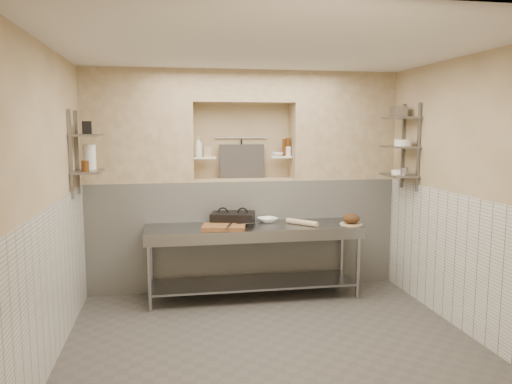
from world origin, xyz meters
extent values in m
cube|color=#4F4A46|center=(0.00, 0.00, -0.05)|extent=(4.00, 3.90, 0.10)
cube|color=silver|center=(0.00, 0.00, 2.85)|extent=(4.00, 3.90, 0.10)
cube|color=#C7AF88|center=(-2.05, 0.00, 1.40)|extent=(0.10, 3.90, 2.80)
cube|color=#C7AF88|center=(2.05, 0.00, 1.40)|extent=(0.10, 3.90, 2.80)
cube|color=#C7AF88|center=(0.00, 2.00, 1.40)|extent=(4.00, 0.10, 2.80)
cube|color=#C7AF88|center=(0.00, -2.00, 1.40)|extent=(4.00, 0.10, 2.80)
cube|color=silver|center=(0.00, 1.75, 0.70)|extent=(4.00, 0.40, 1.40)
cube|color=#C7AF88|center=(0.00, 1.75, 1.41)|extent=(1.30, 0.40, 0.02)
cube|color=#C7AF88|center=(-1.33, 1.75, 2.10)|extent=(1.35, 0.40, 1.40)
cube|color=#C7AF88|center=(1.33, 1.75, 2.10)|extent=(1.35, 0.40, 1.40)
cube|color=#C7AF88|center=(0.00, 1.75, 2.60)|extent=(1.30, 0.40, 0.40)
cube|color=silver|center=(-1.99, 0.00, 0.70)|extent=(0.02, 3.90, 1.40)
cube|color=silver|center=(1.99, 0.00, 0.70)|extent=(0.02, 3.90, 1.40)
cube|color=white|center=(-0.50, 1.75, 1.70)|extent=(0.28, 0.16, 0.02)
cube|color=white|center=(0.50, 1.75, 1.70)|extent=(0.28, 0.16, 0.02)
cylinder|color=gray|center=(0.00, 1.92, 1.95)|extent=(0.70, 0.02, 0.02)
cylinder|color=black|center=(0.00, 1.90, 1.78)|extent=(0.02, 0.02, 0.30)
cube|color=#383330|center=(0.00, 1.85, 1.64)|extent=(0.60, 0.08, 0.45)
cube|color=slate|center=(-1.98, 1.25, 1.80)|extent=(0.03, 0.03, 0.95)
cube|color=slate|center=(-1.98, 0.85, 1.80)|extent=(0.03, 0.03, 0.95)
cube|color=slate|center=(-1.84, 1.05, 1.60)|extent=(0.30, 0.50, 0.02)
cube|color=slate|center=(-1.84, 1.05, 2.00)|extent=(0.30, 0.50, 0.03)
cube|color=slate|center=(1.98, 1.25, 1.85)|extent=(0.03, 0.03, 1.05)
cube|color=slate|center=(1.98, 0.85, 1.85)|extent=(0.03, 0.03, 1.05)
cube|color=slate|center=(1.84, 1.05, 1.50)|extent=(0.30, 0.50, 0.02)
cube|color=slate|center=(1.84, 1.05, 1.85)|extent=(0.30, 0.50, 0.02)
cube|color=slate|center=(1.84, 1.05, 2.20)|extent=(0.30, 0.50, 0.03)
cube|color=gray|center=(0.04, 1.20, 0.88)|extent=(2.60, 0.70, 0.04)
cube|color=gray|center=(0.04, 1.20, 0.18)|extent=(2.45, 0.60, 0.03)
cube|color=gray|center=(0.04, 0.87, 0.82)|extent=(2.60, 0.02, 0.12)
cylinder|color=gray|center=(-1.20, 0.91, 0.43)|extent=(0.04, 0.04, 0.86)
cylinder|color=gray|center=(-1.20, 1.49, 0.43)|extent=(0.04, 0.04, 0.86)
cylinder|color=gray|center=(1.28, 0.91, 0.43)|extent=(0.04, 0.04, 0.86)
cylinder|color=gray|center=(1.28, 1.49, 0.43)|extent=(0.04, 0.04, 0.86)
cube|color=black|center=(-0.19, 1.36, 0.95)|extent=(0.60, 0.50, 0.09)
cube|color=black|center=(-0.19, 1.36, 1.02)|extent=(0.60, 0.50, 0.05)
cube|color=brown|center=(-0.34, 1.06, 0.92)|extent=(0.56, 0.44, 0.05)
cube|color=gray|center=(-0.05, 1.11, 0.95)|extent=(0.28, 0.07, 0.01)
cylinder|color=gray|center=(-0.28, 0.97, 0.96)|extent=(0.11, 0.28, 0.03)
imported|color=white|center=(0.25, 1.39, 0.93)|extent=(0.30, 0.30, 0.06)
cylinder|color=tan|center=(0.63, 1.13, 0.93)|extent=(0.34, 0.37, 0.07)
cylinder|color=tan|center=(1.23, 1.04, 0.91)|extent=(0.28, 0.28, 0.02)
ellipsoid|color=#4C2D19|center=(1.23, 1.04, 0.98)|extent=(0.21, 0.21, 0.13)
imported|color=white|center=(-0.58, 1.72, 1.84)|extent=(0.12, 0.12, 0.26)
cube|color=#C7AF88|center=(-0.46, 1.75, 1.78)|extent=(0.09, 0.09, 0.13)
imported|color=white|center=(0.46, 1.74, 1.74)|extent=(0.18, 0.18, 0.05)
cylinder|color=#4A270E|center=(0.60, 1.74, 1.83)|extent=(0.06, 0.06, 0.24)
cylinder|color=#4A270E|center=(0.56, 1.77, 1.82)|extent=(0.06, 0.06, 0.22)
cylinder|color=white|center=(0.60, 1.74, 1.77)|extent=(0.07, 0.07, 0.12)
cylinder|color=white|center=(-1.84, 1.22, 1.75)|extent=(0.14, 0.14, 0.28)
cylinder|color=#4A270E|center=(-1.84, 0.89, 1.67)|extent=(0.08, 0.08, 0.12)
cube|color=black|center=(-1.84, 1.11, 2.08)|extent=(0.12, 0.12, 0.14)
cylinder|color=white|center=(1.84, 1.05, 1.54)|extent=(0.18, 0.18, 0.06)
cylinder|color=gray|center=(1.84, 0.92, 1.56)|extent=(0.09, 0.09, 0.09)
cylinder|color=white|center=(1.84, 0.97, 1.90)|extent=(0.21, 0.21, 0.08)
cube|color=gray|center=(1.84, 1.13, 2.28)|extent=(0.18, 0.21, 0.13)
camera|label=1|loc=(-0.96, -4.67, 2.07)|focal=35.00mm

